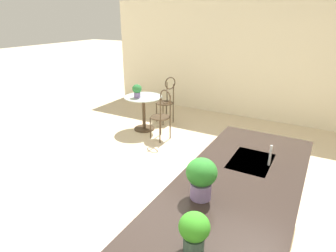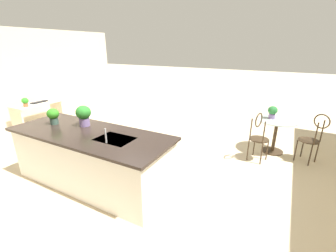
{
  "view_description": "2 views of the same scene",
  "coord_description": "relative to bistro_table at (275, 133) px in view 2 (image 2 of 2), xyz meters",
  "views": [
    {
      "loc": [
        2.47,
        1.39,
        2.35
      ],
      "look_at": [
        -0.73,
        -0.42,
        0.9
      ],
      "focal_mm": 30.45,
      "sensor_mm": 36.0,
      "label": 1
    },
    {
      "loc": [
        -2.44,
        3.22,
        2.24
      ],
      "look_at": [
        -0.6,
        -0.18,
        0.86
      ],
      "focal_mm": 24.23,
      "sensor_mm": 36.0,
      "label": 2
    }
  ],
  "objects": [
    {
      "name": "wall_right",
      "position": [
        6.57,
        1.91,
        0.9
      ],
      "size": [
        0.12,
        7.8,
        2.7
      ],
      "primitive_type": "cube",
      "color": "beige",
      "rests_on": "ground"
    },
    {
      "name": "kitchen_island",
      "position": [
        2.61,
        2.76,
        0.02
      ],
      "size": [
        2.8,
        1.06,
        0.92
      ],
      "color": "white",
      "rests_on": "ground"
    },
    {
      "name": "writing_desk",
      "position": [
        5.96,
        1.52,
        0.06
      ],
      "size": [
        0.6,
        1.2,
        0.74
      ],
      "color": "beige",
      "rests_on": "ground"
    },
    {
      "name": "potted_plant_on_table",
      "position": [
        0.12,
        -0.06,
        0.45
      ],
      "size": [
        0.2,
        0.2,
        0.28
      ],
      "color": "#7A669E",
      "rests_on": "bistro_table"
    },
    {
      "name": "sink_faucet",
      "position": [
        2.06,
        2.94,
        0.58
      ],
      "size": [
        0.02,
        0.02,
        0.22
      ],
      "primitive_type": "cylinder",
      "color": "#B2B5BA",
      "rests_on": "kitchen_island"
    },
    {
      "name": "potted_plant_on_desk",
      "position": [
        5.84,
        1.87,
        0.43
      ],
      "size": [
        0.16,
        0.16,
        0.23
      ],
      "color": "#9E603D",
      "rests_on": "writing_desk"
    },
    {
      "name": "chair_near_window",
      "position": [
        0.27,
        0.62,
        0.13
      ],
      "size": [
        0.47,
        0.52,
        1.04
      ],
      "color": "#3D2D1E",
      "rests_on": "ground"
    },
    {
      "name": "keyboard",
      "position": [
        5.98,
        1.42,
        0.31
      ],
      "size": [
        0.16,
        0.44,
        0.03
      ],
      "color": "black",
      "rests_on": "writing_desk"
    },
    {
      "name": "ground_plane",
      "position": [
        2.31,
        1.91,
        -0.45
      ],
      "size": [
        40.0,
        40.0,
        0.0
      ],
      "primitive_type": "plane",
      "color": "beige"
    },
    {
      "name": "potted_plant_counter_far",
      "position": [
        3.46,
        2.75,
        0.63
      ],
      "size": [
        0.2,
        0.2,
        0.28
      ],
      "color": "#385147",
      "rests_on": "kitchen_island"
    },
    {
      "name": "bistro_table",
      "position": [
        0.0,
        0.0,
        0.0
      ],
      "size": [
        0.8,
        0.8,
        0.74
      ],
      "color": "#3D2D1E",
      "rests_on": "ground"
    },
    {
      "name": "chair_by_island",
      "position": [
        -0.67,
        0.19,
        0.13
      ],
      "size": [
        0.52,
        0.51,
        1.04
      ],
      "color": "#3D2D1E",
      "rests_on": "ground"
    },
    {
      "name": "potted_plant_counter_near",
      "position": [
        2.91,
        2.56,
        0.68
      ],
      "size": [
        0.25,
        0.25,
        0.36
      ],
      "color": "#7A669E",
      "rests_on": "kitchen_island"
    }
  ]
}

